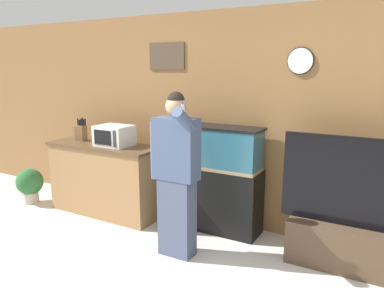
# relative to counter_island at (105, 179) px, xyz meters

# --- Properties ---
(wall_back_paneled) EXTENTS (10.00, 0.08, 2.60)m
(wall_back_paneled) POSITION_rel_counter_island_xyz_m (1.62, 0.53, 0.82)
(wall_back_paneled) COLOR olive
(wall_back_paneled) RESTS_ON ground_plane
(counter_island) EXTENTS (1.59, 0.57, 0.95)m
(counter_island) POSITION_rel_counter_island_xyz_m (0.00, 0.00, 0.00)
(counter_island) COLOR olive
(counter_island) RESTS_ON ground_plane
(microwave) EXTENTS (0.45, 0.36, 0.26)m
(microwave) POSITION_rel_counter_island_xyz_m (0.18, 0.01, 0.61)
(microwave) COLOR white
(microwave) RESTS_ON counter_island
(knife_block) EXTENTS (0.15, 0.10, 0.31)m
(knife_block) POSITION_rel_counter_island_xyz_m (-0.46, 0.06, 0.59)
(knife_block) COLOR brown
(knife_block) RESTS_ON counter_island
(aquarium_on_stand) EXTENTS (1.11, 0.38, 1.28)m
(aquarium_on_stand) POSITION_rel_counter_island_xyz_m (1.52, 0.25, 0.16)
(aquarium_on_stand) COLOR black
(aquarium_on_stand) RESTS_ON ground_plane
(tv_on_stand) EXTENTS (1.33, 0.40, 1.32)m
(tv_on_stand) POSITION_rel_counter_island_xyz_m (3.05, 0.06, -0.09)
(tv_on_stand) COLOR #4C3828
(tv_on_stand) RESTS_ON ground_plane
(person_standing) EXTENTS (0.54, 0.41, 1.71)m
(person_standing) POSITION_rel_counter_island_xyz_m (1.46, -0.53, 0.41)
(person_standing) COLOR #424C66
(person_standing) RESTS_ON ground_plane
(potted_plant) EXTENTS (0.38, 0.38, 0.51)m
(potted_plant) POSITION_rel_counter_island_xyz_m (-1.23, -0.27, -0.18)
(potted_plant) COLOR #B2A899
(potted_plant) RESTS_ON ground_plane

